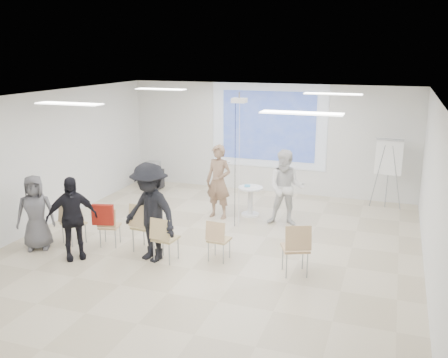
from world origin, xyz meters
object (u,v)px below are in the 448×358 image
(chair_left_mid, at_px, (108,224))
(laptop, at_px, (147,224))
(chair_right_far, at_px, (296,245))
(audience_outer, at_px, (35,208))
(player_right, at_px, (286,184))
(audience_left, at_px, (71,212))
(chair_left_inner, at_px, (144,223))
(pedestal_table, at_px, (250,199))
(player_left, at_px, (219,177))
(chair_center, at_px, (164,236))
(audience_mid, at_px, (150,206))
(chair_right_inner, at_px, (218,237))
(flipchart_easel, at_px, (389,157))
(av_cart, at_px, (153,176))
(chair_far_left, at_px, (70,220))

(chair_left_mid, distance_m, laptop, 0.81)
(chair_right_far, relative_size, audience_outer, 0.57)
(player_right, bearing_deg, audience_left, -142.84)
(chair_left_inner, relative_size, laptop, 2.73)
(player_right, height_order, audience_outer, player_right)
(pedestal_table, height_order, player_left, player_left)
(player_left, xyz_separation_m, chair_center, (-0.08, -2.78, -0.47))
(audience_mid, bearing_deg, chair_right_inner, 33.67)
(chair_left_inner, bearing_deg, player_right, 52.24)
(chair_right_far, xyz_separation_m, laptop, (-3.02, 0.20, -0.04))
(audience_mid, relative_size, flipchart_easel, 1.20)
(chair_center, distance_m, flipchart_easel, 6.20)
(player_right, relative_size, audience_outer, 1.14)
(chair_right_inner, distance_m, flipchart_easel, 5.37)
(av_cart, bearing_deg, player_left, -31.74)
(player_left, bearing_deg, chair_far_left, -120.62)
(audience_left, bearing_deg, audience_outer, 127.05)
(audience_left, distance_m, audience_mid, 1.49)
(pedestal_table, relative_size, chair_right_far, 0.75)
(chair_left_inner, bearing_deg, chair_right_far, 3.05)
(pedestal_table, height_order, audience_outer, audience_outer)
(pedestal_table, bearing_deg, chair_far_left, -134.75)
(player_left, distance_m, chair_center, 2.82)
(audience_left, bearing_deg, chair_far_left, 86.78)
(chair_far_left, bearing_deg, laptop, 30.89)
(player_left, xyz_separation_m, laptop, (-0.66, -2.35, -0.46))
(av_cart, bearing_deg, chair_left_inner, -62.75)
(chair_left_inner, relative_size, audience_outer, 0.59)
(chair_center, xyz_separation_m, chair_right_far, (2.44, 0.23, 0.05))
(audience_left, bearing_deg, chair_left_mid, 23.28)
(audience_outer, bearing_deg, flipchart_easel, 7.73)
(chair_left_inner, distance_m, audience_left, 1.37)
(chair_center, bearing_deg, player_left, 93.14)
(pedestal_table, xyz_separation_m, chair_far_left, (-2.94, -2.97, 0.10))
(player_left, relative_size, chair_left_mid, 2.42)
(flipchart_easel, bearing_deg, chair_far_left, -137.77)
(chair_right_far, height_order, av_cart, chair_right_far)
(pedestal_table, distance_m, audience_outer, 4.83)
(pedestal_table, relative_size, chair_center, 0.83)
(pedestal_table, xyz_separation_m, player_right, (0.93, -0.36, 0.55))
(chair_left_mid, bearing_deg, audience_left, -127.88)
(player_right, xyz_separation_m, audience_outer, (-4.36, -3.03, -0.12))
(chair_far_left, bearing_deg, audience_outer, -116.67)
(flipchart_easel, bearing_deg, pedestal_table, -146.67)
(player_right, distance_m, chair_left_inner, 3.38)
(player_right, bearing_deg, chair_far_left, -152.22)
(chair_left_inner, height_order, av_cart, chair_left_inner)
(audience_left, bearing_deg, chair_left_inner, -10.14)
(flipchart_easel, relative_size, av_cart, 2.24)
(chair_far_left, height_order, laptop, chair_far_left)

